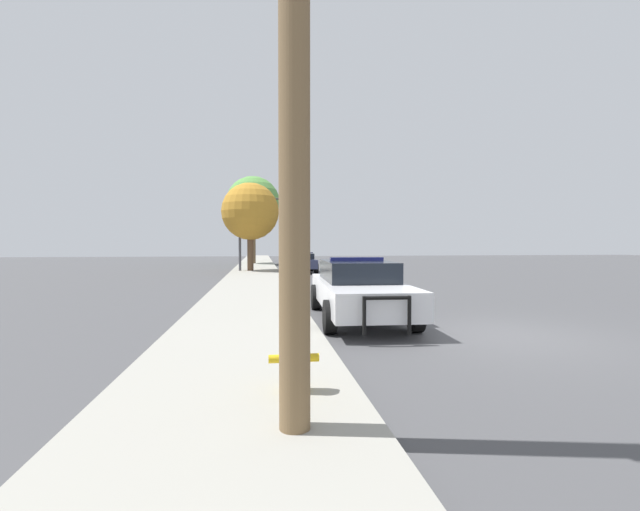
# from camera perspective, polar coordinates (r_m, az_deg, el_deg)

# --- Properties ---
(ground_plane) EXTENTS (110.00, 110.00, 0.00)m
(ground_plane) POSITION_cam_1_polar(r_m,az_deg,el_deg) (9.43, 22.99, -9.81)
(ground_plane) COLOR #474749
(sidewalk_left) EXTENTS (3.00, 110.00, 0.13)m
(sidewalk_left) POSITION_cam_1_polar(r_m,az_deg,el_deg) (8.13, -10.26, -11.08)
(sidewalk_left) COLOR #99968C
(sidewalk_left) RESTS_ON ground_plane
(police_car) EXTENTS (2.21, 5.47, 1.50)m
(police_car) POSITION_cam_1_polar(r_m,az_deg,el_deg) (10.55, 5.10, -4.30)
(police_car) COLOR white
(police_car) RESTS_ON ground_plane
(fire_hydrant) EXTENTS (0.58, 0.26, 0.80)m
(fire_hydrant) POSITION_cam_1_polar(r_m,az_deg,el_deg) (5.09, -3.51, -13.07)
(fire_hydrant) COLOR gold
(fire_hydrant) RESTS_ON sidewalk_left
(utility_pole) EXTENTS (1.40, 0.29, 7.09)m
(utility_pole) POSITION_cam_1_polar(r_m,az_deg,el_deg) (4.37, -3.47, 27.64)
(utility_pole) COLOR brown
(utility_pole) RESTS_ON sidewalk_left
(traffic_light) EXTENTS (4.01, 0.35, 4.73)m
(traffic_light) POSITION_cam_1_polar(r_m,az_deg,el_deg) (27.52, -7.20, 5.06)
(traffic_light) COLOR #424247
(traffic_light) RESTS_ON sidewalk_left
(car_background_distant) EXTENTS (2.08, 4.77, 1.40)m
(car_background_distant) POSITION_cam_1_polar(r_m,az_deg,el_deg) (43.66, -2.58, 0.17)
(car_background_distant) COLOR #333856
(car_background_distant) RESTS_ON ground_plane
(car_background_midblock) EXTENTS (2.01, 4.28, 1.23)m
(car_background_midblock) POSITION_cam_1_polar(r_m,az_deg,el_deg) (27.34, -2.64, -0.86)
(car_background_midblock) COLOR #333856
(car_background_midblock) RESTS_ON ground_plane
(tree_sidewalk_mid) EXTENTS (3.64, 3.64, 5.58)m
(tree_sidewalk_mid) POSITION_cam_1_polar(r_m,az_deg,el_deg) (27.63, -9.29, 5.79)
(tree_sidewalk_mid) COLOR brown
(tree_sidewalk_mid) RESTS_ON sidewalk_left
(tree_sidewalk_far) EXTENTS (4.69, 4.69, 7.55)m
(tree_sidewalk_far) POSITION_cam_1_polar(r_m,az_deg,el_deg) (37.79, -8.91, 6.85)
(tree_sidewalk_far) COLOR brown
(tree_sidewalk_far) RESTS_ON sidewalk_left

